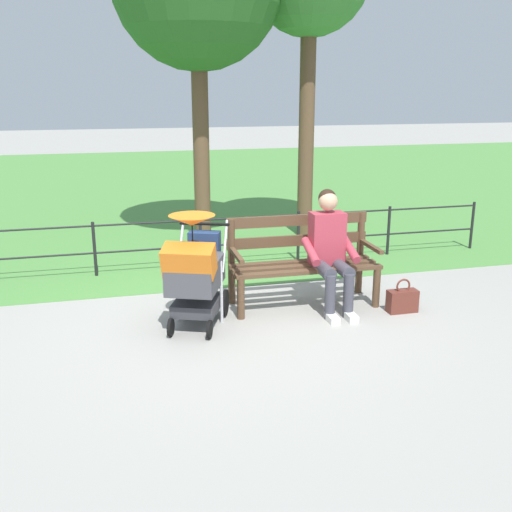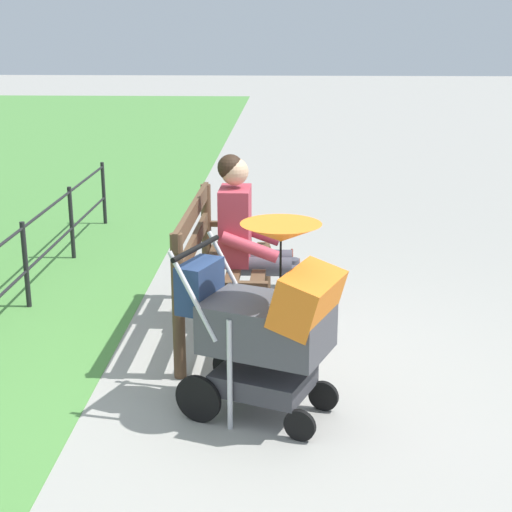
% 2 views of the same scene
% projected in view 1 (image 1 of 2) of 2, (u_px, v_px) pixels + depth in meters
% --- Properties ---
extents(ground_plane, '(60.00, 60.00, 0.00)m').
position_uv_depth(ground_plane, '(227.00, 313.00, 6.25)').
color(ground_plane, '#9E9B93').
extents(grass_lawn, '(40.00, 16.00, 0.01)m').
position_uv_depth(grass_lawn, '(155.00, 185.00, 14.45)').
color(grass_lawn, '#518E42').
rests_on(grass_lawn, ground).
extents(park_bench, '(1.61, 0.62, 0.96)m').
position_uv_depth(park_bench, '(302.00, 257.00, 6.42)').
color(park_bench, brown).
rests_on(park_bench, ground).
extents(person_on_bench, '(0.54, 0.74, 1.28)m').
position_uv_depth(person_on_bench, '(330.00, 247.00, 6.23)').
color(person_on_bench, '#42424C').
rests_on(person_on_bench, ground).
extents(stroller, '(0.78, 1.00, 1.15)m').
position_uv_depth(stroller, '(195.00, 270.00, 5.75)').
color(stroller, black).
rests_on(stroller, ground).
extents(handbag, '(0.32, 0.14, 0.37)m').
position_uv_depth(handbag, '(402.00, 300.00, 6.26)').
color(handbag, brown).
rests_on(handbag, ground).
extents(park_fence, '(8.08, 0.04, 0.70)m').
position_uv_depth(park_fence, '(222.00, 236.00, 7.76)').
color(park_fence, black).
rests_on(park_fence, ground).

